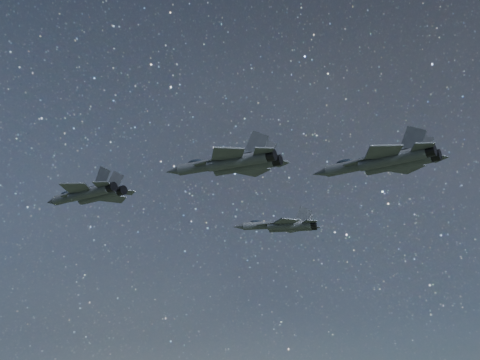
% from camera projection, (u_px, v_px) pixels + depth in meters
% --- Properties ---
extents(jet_lead, '(15.72, 10.66, 3.95)m').
position_uv_depth(jet_lead, '(89.00, 194.00, 76.56)').
color(jet_lead, '#32373E').
extents(jet_left, '(15.51, 10.80, 3.90)m').
position_uv_depth(jet_left, '(283.00, 225.00, 96.67)').
color(jet_left, '#32373E').
extents(jet_right, '(15.30, 10.71, 3.86)m').
position_uv_depth(jet_right, '(231.00, 163.00, 63.78)').
color(jet_right, '#32373E').
extents(jet_slot, '(17.03, 11.52, 4.29)m').
position_uv_depth(jet_slot, '(384.00, 161.00, 67.78)').
color(jet_slot, '#32373E').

